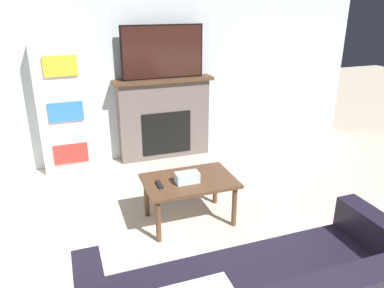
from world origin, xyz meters
TOP-DOWN VIEW (x-y plane):
  - wall_back at (0.00, 3.99)m, footprint 6.18×0.06m
  - fireplace at (0.13, 3.84)m, footprint 1.33×0.28m
  - tv at (0.13, 3.82)m, footprint 1.08×0.03m
  - coffee_table at (-0.10, 2.16)m, footprint 0.87×0.59m
  - tissue_box at (-0.14, 2.11)m, footprint 0.22×0.12m
  - remote_control at (-0.41, 2.13)m, footprint 0.04×0.15m
  - bookshelf at (-1.13, 3.82)m, footprint 0.65×0.29m

SIDE VIEW (x-z plane):
  - coffee_table at x=-0.10m, z-range 0.16..0.62m
  - remote_control at x=-0.41m, z-range 0.45..0.48m
  - tissue_box at x=-0.14m, z-range 0.45..0.55m
  - fireplace at x=0.13m, z-range 0.00..1.11m
  - bookshelf at x=-1.13m, z-range 0.00..1.63m
  - wall_back at x=0.00m, z-range 0.00..2.70m
  - tv at x=0.13m, z-range 1.10..1.78m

